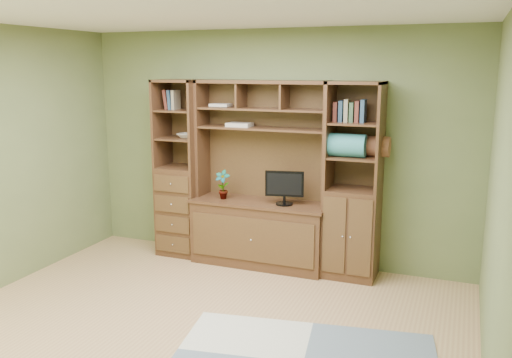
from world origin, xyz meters
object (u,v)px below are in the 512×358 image
at_px(center_hutch, 259,175).
at_px(right_tower, 353,182).
at_px(monitor, 285,182).
at_px(left_tower, 181,169).

height_order(center_hutch, right_tower, same).
height_order(right_tower, monitor, right_tower).
xyz_separation_m(center_hutch, right_tower, (1.02, 0.04, 0.00)).
height_order(left_tower, monitor, left_tower).
bearing_deg(right_tower, left_tower, 180.00).
relative_size(center_hutch, monitor, 4.03).
bearing_deg(left_tower, right_tower, 0.00).
distance_m(center_hutch, left_tower, 1.00).
height_order(left_tower, right_tower, same).
relative_size(left_tower, monitor, 4.03).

